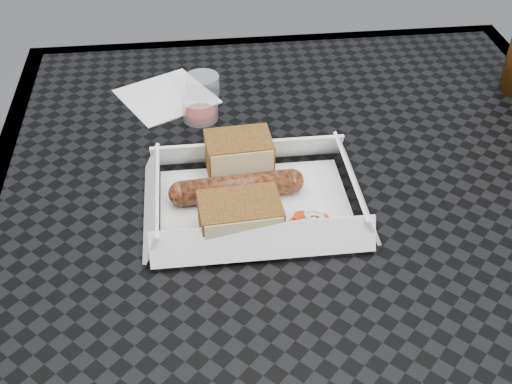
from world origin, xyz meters
TOP-DOWN VIEW (x-y plane):
  - patio_table at (0.00, 0.00)m, footprint 0.80×0.80m
  - food_tray at (-0.07, -0.05)m, footprint 0.22×0.15m
  - bratwurst at (-0.09, -0.03)m, footprint 0.16×0.04m
  - bread_near at (-0.09, 0.02)m, footprint 0.08×0.06m
  - bread_far at (-0.10, -0.09)m, footprint 0.09×0.06m
  - veg_garnish at (-0.02, -0.09)m, footprint 0.03×0.03m
  - napkin at (-0.18, 0.22)m, footprint 0.16×0.16m
  - condiment_cup_sauce at (-0.13, 0.15)m, footprint 0.05×0.05m
  - condiment_cup_empty at (-0.12, 0.22)m, footprint 0.05×0.05m

SIDE VIEW (x-z plane):
  - patio_table at x=0.00m, z-range 0.30..1.04m
  - napkin at x=-0.18m, z-range 0.74..0.75m
  - food_tray at x=-0.07m, z-range 0.74..0.75m
  - veg_garnish at x=-0.02m, z-range 0.75..0.75m
  - condiment_cup_sauce at x=-0.13m, z-range 0.74..0.78m
  - condiment_cup_empty at x=-0.12m, z-range 0.74..0.78m
  - bratwurst at x=-0.09m, z-range 0.75..0.78m
  - bread_far at x=-0.10m, z-range 0.75..0.79m
  - bread_near at x=-0.09m, z-range 0.75..0.80m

